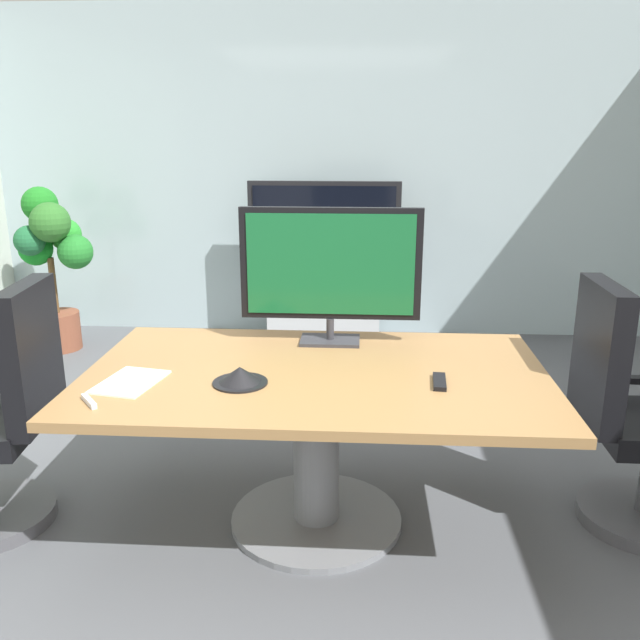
{
  "coord_description": "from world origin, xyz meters",
  "views": [
    {
      "loc": [
        0.32,
        -2.68,
        1.7
      ],
      "look_at": [
        0.13,
        0.17,
        0.87
      ],
      "focal_mm": 37.23,
      "sensor_mm": 36.0,
      "label": 1
    }
  ],
  "objects_px": {
    "tv_monitor": "(331,268)",
    "office_chair_left": "(0,428)",
    "wall_display_unit": "(324,289)",
    "potted_plant": "(52,256)",
    "conference_phone": "(240,376)",
    "remote_control": "(439,382)",
    "conference_table": "(316,411)",
    "office_chair_right": "(632,428)"
  },
  "relations": [
    {
      "from": "wall_display_unit",
      "to": "potted_plant",
      "type": "height_order",
      "value": "wall_display_unit"
    },
    {
      "from": "office_chair_right",
      "to": "wall_display_unit",
      "type": "height_order",
      "value": "wall_display_unit"
    },
    {
      "from": "tv_monitor",
      "to": "remote_control",
      "type": "relative_size",
      "value": 4.94
    },
    {
      "from": "office_chair_right",
      "to": "conference_table",
      "type": "bearing_deg",
      "value": 94.66
    },
    {
      "from": "remote_control",
      "to": "tv_monitor",
      "type": "bearing_deg",
      "value": 136.22
    },
    {
      "from": "office_chair_right",
      "to": "remote_control",
      "type": "xyz_separation_m",
      "value": [
        -0.86,
        -0.21,
        0.27
      ]
    },
    {
      "from": "conference_table",
      "to": "conference_phone",
      "type": "height_order",
      "value": "conference_phone"
    },
    {
      "from": "conference_table",
      "to": "wall_display_unit",
      "type": "relative_size",
      "value": 1.47
    },
    {
      "from": "conference_table",
      "to": "office_chair_left",
      "type": "distance_m",
      "value": 1.37
    },
    {
      "from": "office_chair_left",
      "to": "conference_phone",
      "type": "distance_m",
      "value": 1.11
    },
    {
      "from": "wall_display_unit",
      "to": "potted_plant",
      "type": "xyz_separation_m",
      "value": [
        -2.09,
        -0.32,
        0.31
      ]
    },
    {
      "from": "office_chair_left",
      "to": "tv_monitor",
      "type": "height_order",
      "value": "tv_monitor"
    },
    {
      "from": "conference_table",
      "to": "tv_monitor",
      "type": "distance_m",
      "value": 0.68
    },
    {
      "from": "conference_phone",
      "to": "remote_control",
      "type": "distance_m",
      "value": 0.79
    },
    {
      "from": "office_chair_right",
      "to": "wall_display_unit",
      "type": "bearing_deg",
      "value": 30.91
    },
    {
      "from": "wall_display_unit",
      "to": "tv_monitor",
      "type": "bearing_deg",
      "value": -85.86
    },
    {
      "from": "office_chair_right",
      "to": "tv_monitor",
      "type": "distance_m",
      "value": 1.5
    },
    {
      "from": "office_chair_left",
      "to": "wall_display_unit",
      "type": "bearing_deg",
      "value": 149.55
    },
    {
      "from": "conference_table",
      "to": "office_chair_right",
      "type": "height_order",
      "value": "office_chair_right"
    },
    {
      "from": "conference_table",
      "to": "conference_phone",
      "type": "relative_size",
      "value": 8.77
    },
    {
      "from": "conference_table",
      "to": "remote_control",
      "type": "height_order",
      "value": "remote_control"
    },
    {
      "from": "office_chair_left",
      "to": "wall_display_unit",
      "type": "relative_size",
      "value": 0.83
    },
    {
      "from": "conference_table",
      "to": "conference_phone",
      "type": "bearing_deg",
      "value": -150.76
    },
    {
      "from": "office_chair_right",
      "to": "potted_plant",
      "type": "xyz_separation_m",
      "value": [
        -3.58,
        2.22,
        0.3
      ]
    },
    {
      "from": "office_chair_left",
      "to": "tv_monitor",
      "type": "distance_m",
      "value": 1.61
    },
    {
      "from": "wall_display_unit",
      "to": "office_chair_right",
      "type": "bearing_deg",
      "value": -59.67
    },
    {
      "from": "wall_display_unit",
      "to": "potted_plant",
      "type": "distance_m",
      "value": 2.14
    },
    {
      "from": "tv_monitor",
      "to": "office_chair_left",
      "type": "bearing_deg",
      "value": -160.77
    },
    {
      "from": "office_chair_left",
      "to": "remote_control",
      "type": "height_order",
      "value": "office_chair_left"
    },
    {
      "from": "tv_monitor",
      "to": "conference_phone",
      "type": "relative_size",
      "value": 3.82
    },
    {
      "from": "conference_phone",
      "to": "remote_control",
      "type": "bearing_deg",
      "value": 3.51
    },
    {
      "from": "potted_plant",
      "to": "conference_phone",
      "type": "xyz_separation_m",
      "value": [
        1.92,
        -2.48,
        -0.0
      ]
    },
    {
      "from": "office_chair_left",
      "to": "tv_monitor",
      "type": "bearing_deg",
      "value": 103.28
    },
    {
      "from": "office_chair_left",
      "to": "potted_plant",
      "type": "bearing_deg",
      "value": -166.38
    },
    {
      "from": "potted_plant",
      "to": "office_chair_right",
      "type": "bearing_deg",
      "value": -31.78
    },
    {
      "from": "wall_display_unit",
      "to": "conference_table",
      "type": "bearing_deg",
      "value": -87.34
    },
    {
      "from": "office_chair_left",
      "to": "remote_control",
      "type": "bearing_deg",
      "value": 83.14
    },
    {
      "from": "wall_display_unit",
      "to": "potted_plant",
      "type": "relative_size",
      "value": 1.03
    },
    {
      "from": "wall_display_unit",
      "to": "conference_phone",
      "type": "xyz_separation_m",
      "value": [
        -0.17,
        -2.8,
        0.31
      ]
    },
    {
      "from": "conference_table",
      "to": "potted_plant",
      "type": "height_order",
      "value": "potted_plant"
    },
    {
      "from": "office_chair_right",
      "to": "tv_monitor",
      "type": "xyz_separation_m",
      "value": [
        -1.32,
        0.31,
        0.62
      ]
    },
    {
      "from": "conference_phone",
      "to": "conference_table",
      "type": "bearing_deg",
      "value": 29.24
    }
  ]
}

